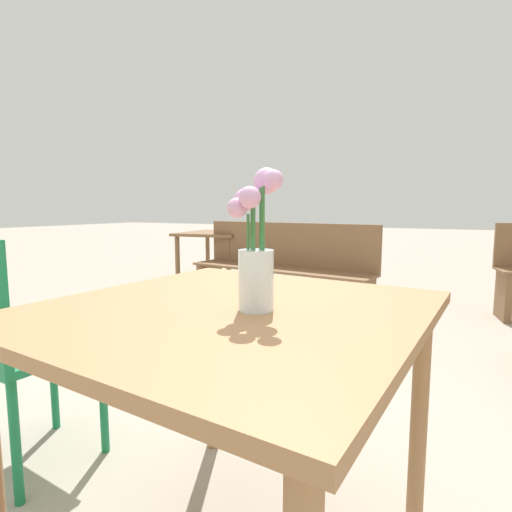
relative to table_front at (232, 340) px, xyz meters
name	(u,v)px	position (x,y,z in m)	size (l,w,h in m)	color
table_front	(232,340)	(0.00, 0.00, 0.00)	(0.98, 1.01, 0.74)	#9E7047
flower_vase	(256,253)	(0.08, -0.02, 0.23)	(0.13, 0.14, 0.34)	silver
cafe_chair	(10,339)	(-0.92, -0.03, -0.13)	(0.43, 0.43, 0.89)	#197A47
bench_far	(282,265)	(-0.94, 2.45, -0.18)	(1.77, 0.57, 0.85)	brown
table_back	(217,242)	(-1.95, 2.92, -0.04)	(0.82, 0.91, 0.72)	brown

